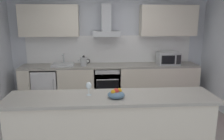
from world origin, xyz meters
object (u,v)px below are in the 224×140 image
(wine_glass, at_px, (89,86))
(kettle, at_px, (84,61))
(range_hood, at_px, (106,26))
(sink, at_px, (63,65))
(oven, at_px, (107,83))
(microwave, at_px, (168,58))
(fruit_bowl, at_px, (116,94))
(refrigerator, at_px, (47,86))

(wine_glass, bearing_deg, kettle, 94.84)
(range_hood, bearing_deg, sink, -173.24)
(oven, xyz_separation_m, sink, (-1.00, 0.01, 0.47))
(oven, height_order, sink, sink)
(microwave, relative_size, fruit_bowl, 2.27)
(microwave, distance_m, sink, 2.44)
(oven, height_order, refrigerator, oven)
(kettle, bearing_deg, sink, 174.61)
(refrigerator, relative_size, microwave, 1.70)
(sink, distance_m, fruit_bowl, 2.59)
(refrigerator, height_order, microwave, microwave)
(microwave, height_order, kettle, microwave)
(sink, xyz_separation_m, kettle, (0.47, -0.04, 0.08))
(oven, height_order, wine_glass, wine_glass)
(sink, distance_m, range_hood, 1.32)
(sink, xyz_separation_m, wine_glass, (0.66, -2.27, 0.17))
(sink, height_order, fruit_bowl, sink)
(microwave, height_order, fruit_bowl, microwave)
(sink, distance_m, kettle, 0.48)
(refrigerator, distance_m, microwave, 2.91)
(oven, relative_size, fruit_bowl, 3.64)
(microwave, xyz_separation_m, range_hood, (-1.44, 0.16, 0.74))
(oven, xyz_separation_m, kettle, (-0.53, -0.03, 0.55))
(microwave, distance_m, wine_glass, 2.85)
(refrigerator, distance_m, range_hood, 1.96)
(kettle, bearing_deg, wine_glass, -85.16)
(kettle, distance_m, range_hood, 0.96)
(oven, xyz_separation_m, refrigerator, (-1.40, -0.00, -0.03))
(range_hood, relative_size, wine_glass, 4.05)
(wine_glass, bearing_deg, sink, 106.26)
(refrigerator, distance_m, fruit_bowl, 2.82)
(oven, bearing_deg, kettle, -176.34)
(kettle, bearing_deg, microwave, 0.17)
(refrigerator, bearing_deg, wine_glass, -64.71)
(oven, xyz_separation_m, microwave, (1.44, -0.03, 0.59))
(refrigerator, relative_size, sink, 1.70)
(sink, height_order, wine_glass, sink)
(range_hood, xyz_separation_m, wine_glass, (-0.34, -2.39, -0.69))
(refrigerator, relative_size, fruit_bowl, 3.86)
(refrigerator, xyz_separation_m, fruit_bowl, (1.42, -2.37, 0.59))
(wine_glass, bearing_deg, fruit_bowl, -17.92)
(oven, distance_m, refrigerator, 1.40)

